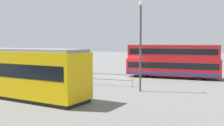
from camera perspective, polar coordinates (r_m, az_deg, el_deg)
ground_plane at (r=29.65m, az=4.20°, el=-3.15°), size 160.00×160.00×0.00m
double_decker_bus at (r=29.89m, az=13.04°, el=0.51°), size 10.07×2.72×3.75m
tram_yellow at (r=20.69m, az=-21.50°, el=-1.68°), size 13.35×4.50×3.48m
pedestrian_near_railing at (r=26.95m, az=-6.41°, el=-1.90°), size 0.42×0.42×1.65m
pedestrian_railing at (r=24.82m, az=-5.80°, el=-2.89°), size 9.20×0.55×1.08m
info_sign at (r=27.02m, az=-17.61°, el=-0.67°), size 1.02×0.13×2.33m
street_lamp at (r=21.00m, az=6.21°, el=5.07°), size 0.36×0.36×7.11m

